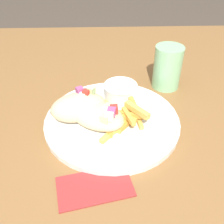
# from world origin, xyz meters

# --- Properties ---
(table) EXTENTS (1.28, 1.28, 0.75)m
(table) POSITION_xyz_m (0.00, 0.00, 0.68)
(table) COLOR brown
(table) RESTS_ON ground_plane
(napkin) EXTENTS (0.15, 0.10, 0.00)m
(napkin) POSITION_xyz_m (-0.07, -0.16, 0.76)
(napkin) COLOR maroon
(napkin) RESTS_ON table
(plate) EXTENTS (0.31, 0.31, 0.02)m
(plate) POSITION_xyz_m (-0.03, 0.01, 0.76)
(plate) COLOR white
(plate) RESTS_ON table
(pita_sandwich_near) EXTENTS (0.15, 0.14, 0.06)m
(pita_sandwich_near) POSITION_xyz_m (-0.07, -0.00, 0.79)
(pita_sandwich_near) COLOR beige
(pita_sandwich_near) RESTS_ON plate
(pita_sandwich_far) EXTENTS (0.14, 0.11, 0.07)m
(pita_sandwich_far) POSITION_xyz_m (-0.11, 0.02, 0.80)
(pita_sandwich_far) COLOR beige
(pita_sandwich_far) RESTS_ON plate
(fries_pile) EXTENTS (0.11, 0.15, 0.04)m
(fries_pile) POSITION_xyz_m (-0.01, 0.00, 0.78)
(fries_pile) COLOR gold
(fries_pile) RESTS_ON plate
(sauce_ramekin) EXTENTS (0.08, 0.08, 0.04)m
(sauce_ramekin) POSITION_xyz_m (-0.01, 0.09, 0.79)
(sauce_ramekin) COLOR white
(sauce_ramekin) RESTS_ON plate
(water_glass) EXTENTS (0.07, 0.07, 0.12)m
(water_glass) POSITION_xyz_m (0.12, 0.17, 0.81)
(water_glass) COLOR #8CCC93
(water_glass) RESTS_ON table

